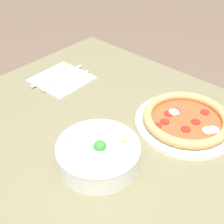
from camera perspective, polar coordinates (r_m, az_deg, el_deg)
name	(u,v)px	position (r m, az deg, el deg)	size (l,w,h in m)	color
dining_table	(130,180)	(0.90, 3.40, -12.35)	(1.18, 0.87, 0.77)	#706B4C
pizza	(186,120)	(0.90, 13.38, -1.43)	(0.29, 0.29, 0.04)	white
bowl	(98,153)	(0.76, -2.50, -7.50)	(0.20, 0.20, 0.08)	white
napkin	(62,79)	(1.11, -9.19, 6.00)	(0.18, 0.18, 0.00)	white
fork	(67,80)	(1.09, -8.22, 5.76)	(0.03, 0.19, 0.00)	silver
knife	(60,75)	(1.13, -9.54, 6.70)	(0.03, 0.21, 0.01)	silver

